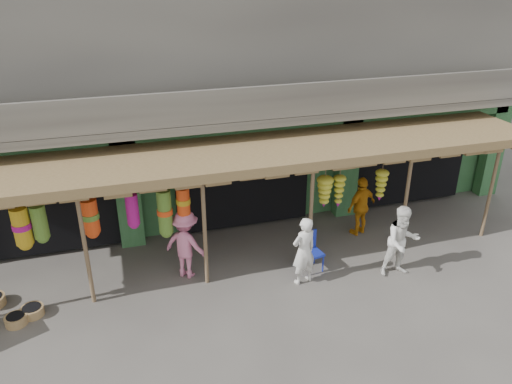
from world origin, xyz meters
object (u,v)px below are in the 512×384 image
object	(u,v)px
person_right	(402,241)
person_shopper	(186,244)
person_front	(304,251)
person_vendor	(361,206)
blue_chair	(310,249)

from	to	relation	value
person_right	person_shopper	size ratio (longest dim) A/B	1.04
person_front	person_shopper	bearing A→B (deg)	-36.44
person_vendor	person_shopper	distance (m)	4.82
person_vendor	person_shopper	size ratio (longest dim) A/B	0.98
person_front	person_shopper	xyz separation A→B (m)	(-2.49, 1.02, 0.01)
blue_chair	person_right	bearing A→B (deg)	-33.62
blue_chair	person_front	world-z (taller)	person_front
person_right	person_vendor	size ratio (longest dim) A/B	1.06
blue_chair	person_vendor	size ratio (longest dim) A/B	0.58
person_shopper	person_vendor	bearing A→B (deg)	-132.19
person_front	person_vendor	size ratio (longest dim) A/B	1.01
person_vendor	person_shopper	world-z (taller)	person_shopper
person_front	person_shopper	size ratio (longest dim) A/B	0.99
blue_chair	person_vendor	world-z (taller)	person_vendor
person_front	blue_chair	bearing A→B (deg)	-141.19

